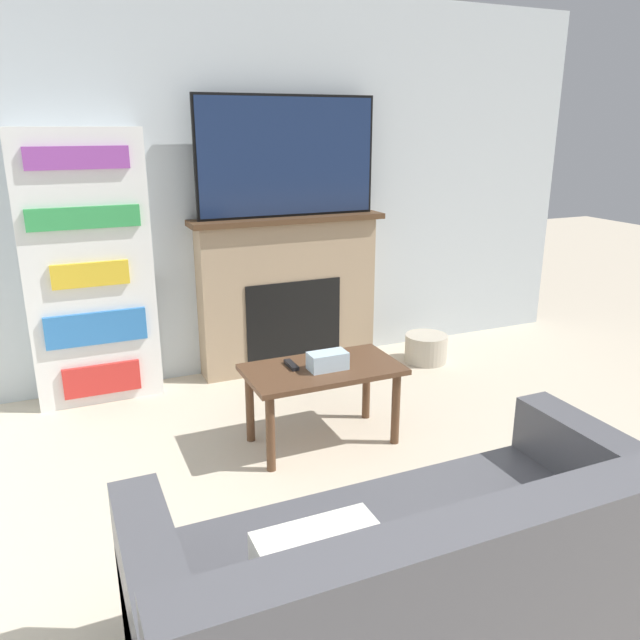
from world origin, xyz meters
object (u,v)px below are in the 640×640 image
at_px(fireplace, 289,293).
at_px(bookshelf, 89,270).
at_px(tv, 287,157).
at_px(storage_basket, 426,348).
at_px(couch, 425,600).
at_px(coffee_table, 322,379).

height_order(fireplace, bookshelf, bookshelf).
distance_m(tv, storage_basket, 1.83).
bearing_deg(bookshelf, couch, -74.33).
xyz_separation_m(fireplace, couch, (-0.60, -2.86, -0.29)).
height_order(fireplace, tv, tv).
bearing_deg(bookshelf, tv, 0.11).
bearing_deg(couch, fireplace, 78.10).
bearing_deg(storage_basket, bookshelf, 172.44).
distance_m(tv, coffee_table, 1.71).
distance_m(fireplace, tv, 1.00).
bearing_deg(coffee_table, storage_basket, 34.48).
distance_m(fireplace, coffee_table, 1.27).
relative_size(coffee_table, bookshelf, 0.50).
height_order(tv, bookshelf, tv).
bearing_deg(couch, storage_basket, 57.05).
relative_size(couch, coffee_table, 2.09).
height_order(bookshelf, storage_basket, bookshelf).
xyz_separation_m(tv, storage_basket, (1.03, -0.32, -1.47)).
relative_size(tv, storage_basket, 4.02).
relative_size(coffee_table, storage_basket, 2.69).
xyz_separation_m(coffee_table, bookshelf, (-1.14, 1.20, 0.49)).
xyz_separation_m(tv, coffee_table, (-0.26, -1.21, -1.18)).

